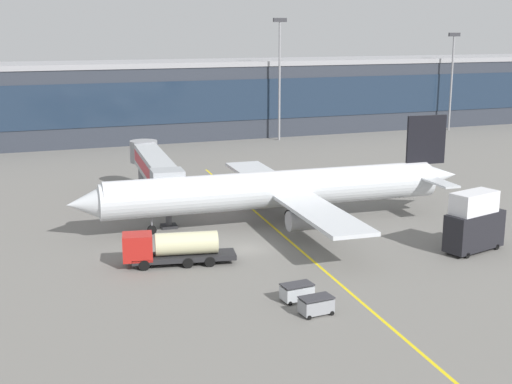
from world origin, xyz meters
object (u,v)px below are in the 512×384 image
at_px(catering_lift, 474,222).
at_px(main_airliner, 277,189).
at_px(baggage_cart_1, 297,292).
at_px(baggage_cart_0, 316,305).
at_px(fuel_tanker, 172,248).

bearing_deg(catering_lift, main_airliner, 131.05).
bearing_deg(main_airliner, baggage_cart_1, -108.47).
distance_m(main_airliner, baggage_cart_1, 24.25).
height_order(catering_lift, baggage_cart_0, catering_lift).
relative_size(baggage_cart_0, baggage_cart_1, 1.00).
distance_m(fuel_tanker, catering_lift, 30.70).
xyz_separation_m(main_airliner, catering_lift, (14.72, -16.90, -1.08)).
bearing_deg(baggage_cart_0, baggage_cart_1, 94.52).
xyz_separation_m(main_airliner, baggage_cart_1, (-7.61, -22.78, -3.36)).
xyz_separation_m(catering_lift, baggage_cart_0, (-22.07, -9.07, -2.28)).
distance_m(main_airliner, catering_lift, 22.44).
bearing_deg(baggage_cart_0, main_airliner, 74.18).
relative_size(fuel_tanker, catering_lift, 1.54).
relative_size(main_airliner, baggage_cart_0, 17.26).
xyz_separation_m(main_airliner, fuel_tanker, (-15.19, -10.09, -2.40)).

